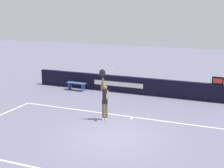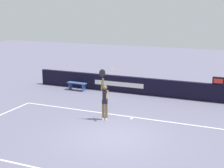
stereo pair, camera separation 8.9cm
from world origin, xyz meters
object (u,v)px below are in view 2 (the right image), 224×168
Objects in this scene: tennis_player at (105,99)px; courtside_bench_near at (77,85)px; speed_display at (218,81)px; tennis_ball at (112,69)px.

courtside_bench_near is at bearing 131.64° from tennis_player.
tennis_player is at bearing -132.30° from speed_display.
speed_display is 8.40m from courtside_bench_near.
tennis_ball is at bearing 13.83° from tennis_player.
tennis_ball reaches higher than speed_display.
tennis_ball is at bearing -130.69° from speed_display.
tennis_ball is (-4.19, -4.88, 1.20)m from speed_display.
speed_display is 6.54m from tennis_ball.
speed_display is 0.26× the size of tennis_player.
tennis_ball is 6.25m from courtside_bench_near.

